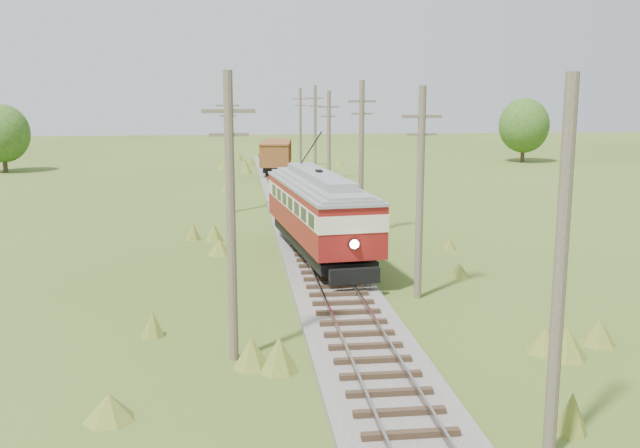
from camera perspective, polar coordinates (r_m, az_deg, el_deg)
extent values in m
cube|color=#605B54|center=(44.58, -1.47, -0.08)|extent=(3.60, 96.00, 0.25)
cube|color=#726659|center=(44.45, -2.39, 0.36)|extent=(0.08, 96.00, 0.17)
cube|color=#726659|center=(44.58, -0.55, 0.40)|extent=(0.08, 96.00, 0.17)
cube|color=#2D2116|center=(44.54, -1.47, 0.18)|extent=(2.40, 96.00, 0.16)
cube|color=black|center=(35.35, -0.08, -1.40)|extent=(3.78, 11.89, 0.48)
cube|color=maroon|center=(35.15, -0.08, 0.29)|extent=(4.33, 12.94, 1.16)
cube|color=beige|center=(34.99, -0.08, 1.82)|extent=(4.37, 13.01, 0.74)
cube|color=black|center=(34.99, -0.08, 1.82)|extent=(4.34, 12.45, 0.58)
cube|color=maroon|center=(34.91, -0.08, 2.68)|extent=(4.33, 12.94, 0.32)
cube|color=gray|center=(34.86, -0.08, 3.25)|extent=(4.41, 13.08, 0.40)
cube|color=gray|center=(34.82, -0.08, 3.84)|extent=(2.37, 9.61, 0.42)
sphere|color=#FFF2BF|center=(29.01, 2.76, -1.62)|extent=(0.38, 0.38, 0.38)
cylinder|color=black|center=(36.55, -0.76, 6.04)|extent=(0.60, 4.91, 2.04)
cylinder|color=black|center=(30.63, 0.48, -3.39)|extent=(0.22, 0.86, 0.85)
cylinder|color=black|center=(31.03, 3.34, -3.22)|extent=(0.22, 0.86, 0.85)
cylinder|color=black|center=(39.82, -2.74, -0.12)|extent=(0.22, 0.86, 0.85)
cylinder|color=black|center=(40.13, -0.51, -0.03)|extent=(0.22, 0.86, 0.85)
cube|color=black|center=(71.91, -3.52, 4.64)|extent=(3.01, 7.82, 0.53)
cube|color=brown|center=(71.79, -3.53, 5.69)|extent=(3.65, 8.72, 2.12)
cube|color=brown|center=(71.70, -3.54, 6.58)|extent=(3.72, 8.89, 0.13)
cylinder|color=black|center=(69.43, -4.28, 4.46)|extent=(0.22, 0.86, 0.85)
cylinder|color=black|center=(69.35, -2.97, 4.47)|extent=(0.22, 0.86, 0.85)
cylinder|color=black|center=(74.48, -4.04, 4.88)|extent=(0.22, 0.86, 0.85)
cylinder|color=black|center=(74.40, -2.81, 4.89)|extent=(0.22, 0.86, 0.85)
cone|color=gray|center=(64.28, 0.35, 3.64)|extent=(3.11, 3.11, 1.17)
cone|color=gray|center=(63.45, 1.16, 3.32)|extent=(1.75, 1.75, 0.68)
cylinder|color=brown|center=(16.74, 18.65, -3.77)|extent=(0.30, 0.30, 8.80)
cylinder|color=brown|center=(28.86, 8.00, 2.35)|extent=(0.30, 0.30, 8.60)
cube|color=brown|center=(28.59, 8.16, 8.51)|extent=(1.60, 0.12, 0.12)
cube|color=brown|center=(28.62, 8.13, 7.11)|extent=(1.20, 0.10, 0.10)
cylinder|color=brown|center=(41.44, 3.32, 5.21)|extent=(0.30, 0.30, 9.00)
cube|color=brown|center=(41.26, 3.37, 9.77)|extent=(1.60, 0.12, 0.12)
cube|color=brown|center=(41.27, 3.36, 8.80)|extent=(1.20, 0.10, 0.10)
cylinder|color=brown|center=(54.24, 0.71, 6.18)|extent=(0.30, 0.30, 8.40)
cube|color=brown|center=(54.09, 0.72, 9.35)|extent=(1.60, 0.12, 0.12)
cube|color=brown|center=(54.11, 0.71, 8.61)|extent=(1.20, 0.10, 0.10)
cylinder|color=brown|center=(67.15, -0.40, 7.25)|extent=(0.30, 0.30, 8.90)
cube|color=brown|center=(67.03, -0.40, 10.03)|extent=(1.60, 0.12, 0.12)
cube|color=brown|center=(67.04, -0.40, 9.43)|extent=(1.20, 0.10, 0.10)
cylinder|color=brown|center=(80.05, -1.58, 7.72)|extent=(0.30, 0.30, 8.70)
cube|color=brown|center=(79.95, -1.59, 9.98)|extent=(1.60, 0.12, 0.12)
cube|color=brown|center=(79.96, -1.59, 9.47)|extent=(1.20, 0.10, 0.10)
cylinder|color=brown|center=(21.97, -7.14, 0.31)|extent=(0.30, 0.30, 9.00)
cube|color=brown|center=(21.63, -7.34, 8.95)|extent=(1.60, 0.12, 0.12)
cube|color=brown|center=(21.66, -7.30, 7.10)|extent=(1.20, 0.10, 0.10)
cylinder|color=brown|center=(49.79, -7.32, 5.82)|extent=(0.30, 0.30, 8.60)
cube|color=brown|center=(49.63, -7.41, 9.38)|extent=(1.60, 0.12, 0.12)
cube|color=brown|center=(49.65, -7.39, 8.58)|extent=(1.20, 0.10, 0.10)
cylinder|color=#38281C|center=(81.56, -23.90, 4.63)|extent=(0.50, 0.50, 2.34)
ellipsoid|color=#214715|center=(81.36, -24.05, 6.63)|extent=(5.46, 5.46, 6.01)
cylinder|color=#38281C|center=(88.71, 15.91, 5.60)|extent=(0.50, 0.50, 2.52)
ellipsoid|color=#214715|center=(88.51, 16.01, 7.59)|extent=(5.88, 5.88, 6.47)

